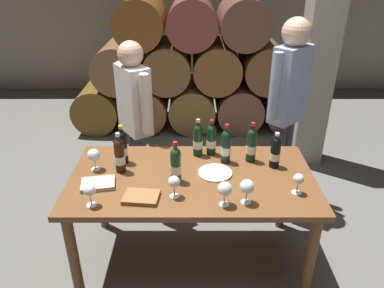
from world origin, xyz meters
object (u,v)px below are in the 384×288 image
at_px(wine_bottle_2, 211,139).
at_px(taster_seated_left, 135,115).
at_px(dining_table, 192,187).
at_px(wine_glass_5, 90,191).
at_px(wine_bottle_0, 275,152).
at_px(wine_bottle_1, 251,145).
at_px(wine_bottle_3, 176,165).
at_px(wine_glass_1, 298,180).
at_px(wine_glass_2, 225,189).
at_px(wine_glass_3, 174,182).
at_px(wine_glass_4, 94,155).
at_px(leather_ledger, 98,184).
at_px(wine_bottle_7, 120,155).
at_px(sommelier_presenting, 288,100).
at_px(wine_bottle_4, 122,147).
at_px(wine_bottle_5, 226,146).
at_px(wine_bottle_6, 198,140).
at_px(wine_glass_0, 247,187).
at_px(tasting_notebook, 141,197).
at_px(serving_plate, 215,173).

bearing_deg(wine_bottle_2, taster_seated_left, 148.02).
distance_m(dining_table, taster_seated_left, 0.90).
bearing_deg(wine_glass_5, wine_bottle_0, 21.14).
distance_m(wine_bottle_1, wine_bottle_3, 0.61).
xyz_separation_m(wine_glass_1, wine_glass_2, (-0.48, -0.13, 0.01)).
bearing_deg(wine_glass_3, wine_glass_5, -169.62).
bearing_deg(wine_glass_4, wine_glass_3, -29.95).
height_order(wine_glass_1, leather_ledger, wine_glass_1).
bearing_deg(wine_bottle_3, wine_bottle_7, 162.13).
bearing_deg(wine_bottle_7, wine_bottle_2, 21.54).
bearing_deg(wine_glass_1, sommelier_presenting, 82.09).
bearing_deg(wine_bottle_4, wine_bottle_0, -3.11).
relative_size(wine_bottle_5, wine_glass_4, 1.86).
xyz_separation_m(dining_table, wine_bottle_6, (0.04, 0.31, 0.22)).
bearing_deg(wine_bottle_5, wine_bottle_0, -10.94).
bearing_deg(leather_ledger, sommelier_presenting, 20.92).
height_order(wine_bottle_1, leather_ledger, wine_bottle_1).
xyz_separation_m(wine_bottle_5, taster_seated_left, (-0.73, 0.52, 0.03)).
bearing_deg(wine_bottle_0, wine_glass_4, -178.11).
relative_size(wine_bottle_0, taster_seated_left, 0.18).
bearing_deg(wine_bottle_2, wine_bottle_0, -22.91).
xyz_separation_m(wine_bottle_4, wine_glass_0, (0.84, -0.50, -0.01)).
bearing_deg(wine_bottle_4, wine_bottle_7, -88.99).
relative_size(wine_bottle_6, sommelier_presenting, 0.17).
xyz_separation_m(wine_bottle_2, wine_bottle_5, (0.10, -0.12, 0.01)).
height_order(wine_glass_1, wine_glass_4, wine_glass_4).
bearing_deg(tasting_notebook, wine_glass_1, 9.69).
bearing_deg(wine_glass_2, sommelier_presenting, 60.45).
distance_m(wine_bottle_4, sommelier_presenting, 1.44).
bearing_deg(wine_glass_3, wine_bottle_0, 28.01).
height_order(wine_bottle_6, serving_plate, wine_bottle_6).
relative_size(wine_bottle_7, tasting_notebook, 1.37).
xyz_separation_m(wine_bottle_6, wine_glass_0, (0.29, -0.61, -0.01)).
distance_m(dining_table, wine_glass_5, 0.73).
bearing_deg(wine_bottle_5, wine_glass_5, -148.17).
bearing_deg(leather_ledger, wine_bottle_3, -3.96).
xyz_separation_m(wine_bottle_5, wine_glass_1, (0.43, -0.40, -0.03)).
relative_size(wine_glass_1, wine_glass_3, 0.95).
bearing_deg(wine_bottle_1, wine_bottle_3, -152.89).
bearing_deg(wine_bottle_0, wine_glass_2, -130.62).
xyz_separation_m(wine_bottle_3, wine_glass_0, (0.44, -0.24, -0.02)).
bearing_deg(serving_plate, wine_bottle_4, 166.37).
distance_m(wine_glass_2, wine_glass_3, 0.32).
bearing_deg(taster_seated_left, wine_glass_0, -51.28).
bearing_deg(tasting_notebook, sommelier_presenting, 47.92).
height_order(wine_bottle_7, serving_plate, wine_bottle_7).
bearing_deg(wine_bottle_1, wine_bottle_7, -170.86).
bearing_deg(dining_table, tasting_notebook, -140.32).
relative_size(wine_bottle_1, sommelier_presenting, 0.18).
bearing_deg(wine_glass_0, tasting_notebook, 176.78).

